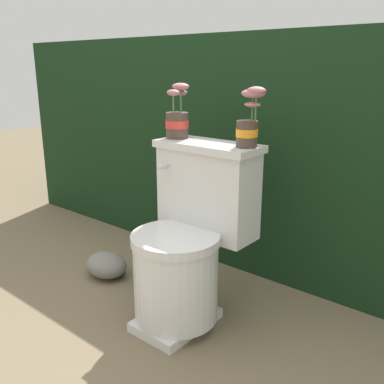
{
  "coord_description": "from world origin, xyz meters",
  "views": [
    {
      "loc": [
        1.12,
        -1.18,
        1.06
      ],
      "look_at": [
        0.06,
        0.11,
        0.57
      ],
      "focal_mm": 40.0,
      "sensor_mm": 36.0,
      "label": 1
    }
  ],
  "objects_px": {
    "garden_stone": "(107,265)",
    "potted_plant_left": "(177,119)",
    "toilet": "(188,243)",
    "potted_plant_midleft": "(249,121)"
  },
  "relations": [
    {
      "from": "toilet",
      "to": "potted_plant_left",
      "type": "height_order",
      "value": "potted_plant_left"
    },
    {
      "from": "potted_plant_midleft",
      "to": "potted_plant_left",
      "type": "bearing_deg",
      "value": -177.98
    },
    {
      "from": "toilet",
      "to": "potted_plant_left",
      "type": "relative_size",
      "value": 3.21
    },
    {
      "from": "garden_stone",
      "to": "potted_plant_left",
      "type": "bearing_deg",
      "value": 16.83
    },
    {
      "from": "toilet",
      "to": "potted_plant_left",
      "type": "distance_m",
      "value": 0.54
    },
    {
      "from": "potted_plant_left",
      "to": "garden_stone",
      "type": "xyz_separation_m",
      "value": [
        -0.4,
        -0.12,
        -0.78
      ]
    },
    {
      "from": "toilet",
      "to": "garden_stone",
      "type": "relative_size",
      "value": 3.26
    },
    {
      "from": "potted_plant_left",
      "to": "garden_stone",
      "type": "bearing_deg",
      "value": -163.17
    },
    {
      "from": "toilet",
      "to": "potted_plant_midleft",
      "type": "relative_size",
      "value": 3.26
    },
    {
      "from": "potted_plant_midleft",
      "to": "garden_stone",
      "type": "height_order",
      "value": "potted_plant_midleft"
    }
  ]
}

